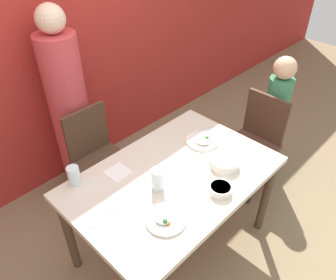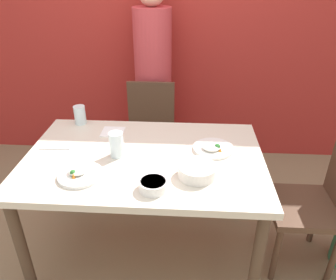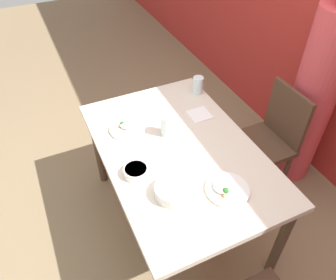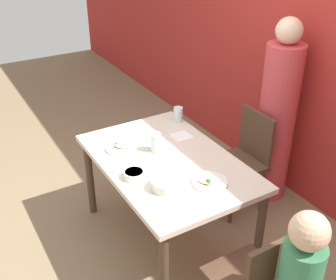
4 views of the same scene
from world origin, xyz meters
name	(u,v)px [view 2 (image 2 of 4)]	position (x,y,z in m)	size (l,w,h in m)	color
ground_plane	(148,249)	(0.00, 0.00, 0.00)	(10.00, 10.00, 0.00)	#847051
wall_back	(162,9)	(0.00, 1.35, 1.35)	(10.00, 0.06, 2.70)	#A82823
dining_table	(145,168)	(0.00, 0.00, 0.65)	(1.34, 0.89, 0.74)	beige
chair_adult_spot	(150,133)	(-0.06, 0.78, 0.47)	(0.40, 0.40, 0.86)	#4C3323
chair_child_spot	(317,201)	(1.01, -0.02, 0.47)	(0.40, 0.40, 0.86)	#4C3323
person_adult	(154,87)	(-0.06, 1.11, 0.75)	(0.31, 0.31, 1.60)	#C63D42
bowl_curry	(197,171)	(0.29, -0.18, 0.77)	(0.19, 0.19, 0.06)	silver
plate_rice_adult	(213,148)	(0.39, 0.09, 0.75)	(0.23, 0.23, 0.05)	white
plate_rice_child	(80,174)	(-0.30, -0.22, 0.75)	(0.23, 0.23, 0.05)	white
bowl_rice_small	(153,185)	(0.08, -0.31, 0.76)	(0.14, 0.14, 0.05)	white
glass_water_tall	(80,115)	(-0.48, 0.39, 0.80)	(0.08, 0.08, 0.12)	silver
glass_water_short	(116,144)	(-0.15, -0.01, 0.81)	(0.08, 0.08, 0.14)	silver
napkin_folded	(113,132)	(-0.24, 0.27, 0.74)	(0.14, 0.14, 0.01)	white
fork_steel	(55,148)	(-0.53, 0.04, 0.74)	(0.18, 0.02, 0.01)	silver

